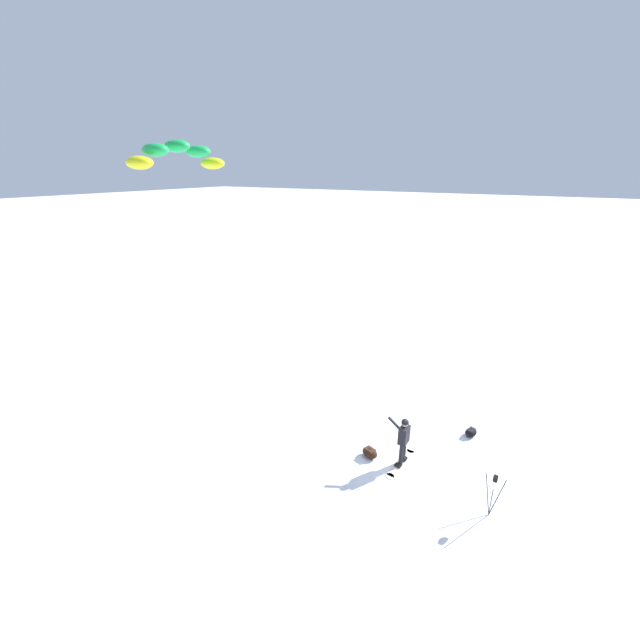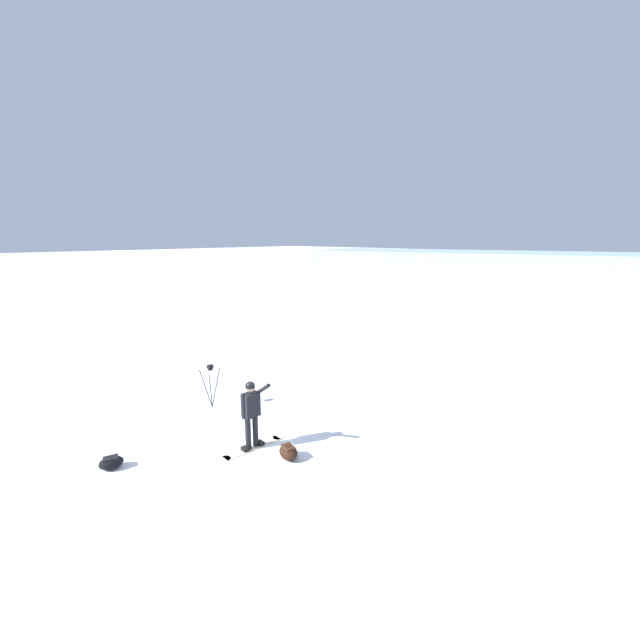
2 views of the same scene
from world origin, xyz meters
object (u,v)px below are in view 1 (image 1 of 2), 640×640
object	(u,v)px
traction_kite	(178,155)
snowboard	(401,462)
camera_tripod	(494,488)
gear_bag_large	(370,452)
snowboarder	(404,437)
gear_bag_small	(471,432)

from	to	relation	value
traction_kite	snowboard	bearing A→B (deg)	178.33
snowboard	traction_kite	xyz separation A→B (m)	(9.28, -0.27, 9.59)
camera_tripod	gear_bag_large	bearing A→B (deg)	-7.49
snowboard	camera_tripod	bearing A→B (deg)	165.26
snowboarder	traction_kite	size ratio (longest dim) A/B	0.44
gear_bag_small	camera_tripod	bearing A→B (deg)	109.22
traction_kite	gear_bag_large	world-z (taller)	traction_kite
camera_tripod	gear_bag_small	world-z (taller)	camera_tripod
gear_bag_large	traction_kite	bearing A→B (deg)	-3.57
snowboarder	snowboard	bearing A→B (deg)	-21.16
snowboarder	gear_bag_small	world-z (taller)	snowboarder
camera_tripod	gear_bag_small	size ratio (longest dim) A/B	2.24
snowboard	camera_tripod	distance (m)	3.12
gear_bag_large	snowboarder	bearing A→B (deg)	-167.06
traction_kite	camera_tripod	world-z (taller)	traction_kite
camera_tripod	snowboard	bearing A→B (deg)	-14.74
traction_kite	gear_bag_small	bearing A→B (deg)	-167.49
snowboard	traction_kite	distance (m)	13.35
traction_kite	gear_bag_large	distance (m)	12.55
snowboard	gear_bag_small	world-z (taller)	gear_bag_small
snowboarder	gear_bag_large	size ratio (longest dim) A/B	2.73
snowboard	gear_bag_large	xyz separation A→B (m)	(1.02, 0.25, 0.15)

